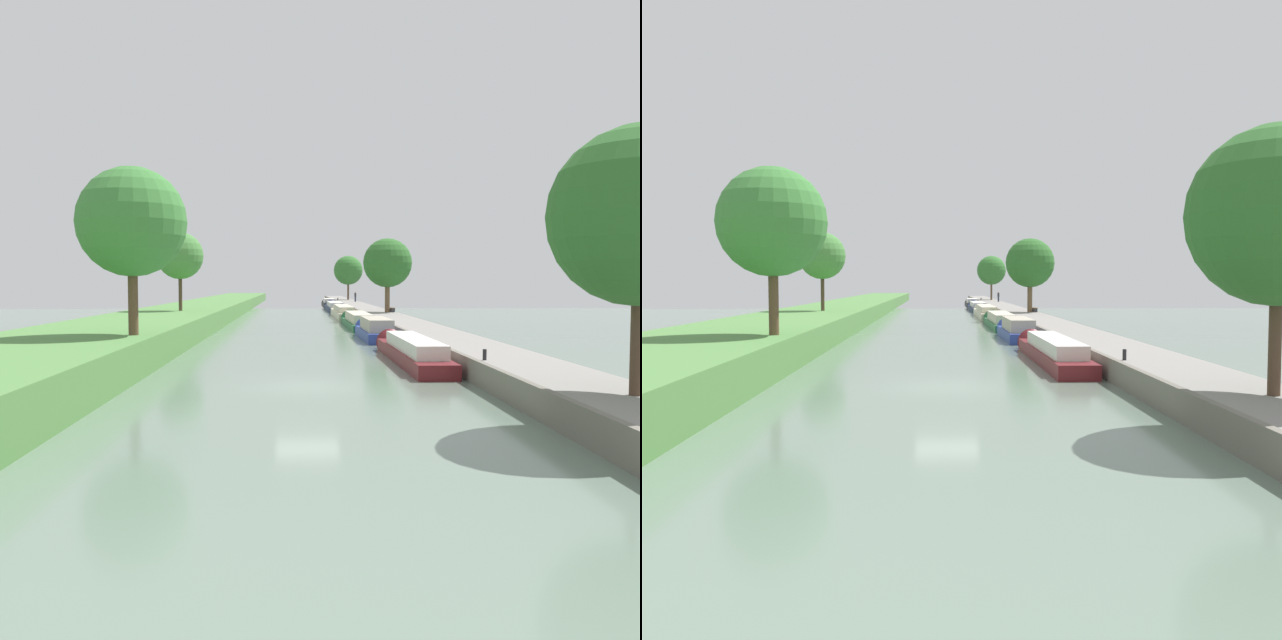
# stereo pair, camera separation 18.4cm
# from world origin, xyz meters

# --- Properties ---
(ground_plane) EXTENTS (160.00, 160.00, 0.00)m
(ground_plane) POSITION_xyz_m (0.00, 0.00, 0.00)
(ground_plane) COLOR slate
(left_grassy_bank) EXTENTS (8.45, 260.00, 1.64)m
(left_grassy_bank) POSITION_xyz_m (-11.23, 0.00, 0.82)
(left_grassy_bank) COLOR #518442
(left_grassy_bank) RESTS_ON ground_plane
(right_towpath) EXTENTS (3.50, 260.00, 0.95)m
(right_towpath) POSITION_xyz_m (8.76, 0.00, 0.48)
(right_towpath) COLOR gray
(right_towpath) RESTS_ON ground_plane
(stone_quay) EXTENTS (0.25, 260.00, 1.00)m
(stone_quay) POSITION_xyz_m (6.88, 0.00, 0.50)
(stone_quay) COLOR #6B665B
(stone_quay) RESTS_ON ground_plane
(narrowboat_maroon) EXTENTS (1.83, 14.62, 1.88)m
(narrowboat_maroon) POSITION_xyz_m (5.56, 8.53, 0.56)
(narrowboat_maroon) COLOR maroon
(narrowboat_maroon) RESTS_ON ground_plane
(narrowboat_blue) EXTENTS (2.06, 10.48, 2.21)m
(narrowboat_blue) POSITION_xyz_m (5.40, 22.79, 0.63)
(narrowboat_blue) COLOR #283D93
(narrowboat_blue) RESTS_ON ground_plane
(narrowboat_green) EXTENTS (2.11, 15.44, 2.09)m
(narrowboat_green) POSITION_xyz_m (5.40, 36.13, 0.55)
(narrowboat_green) COLOR #1E6033
(narrowboat_green) RESTS_ON ground_plane
(narrowboat_cream) EXTENTS (2.03, 17.04, 2.00)m
(narrowboat_cream) POSITION_xyz_m (5.31, 53.57, 0.59)
(narrowboat_cream) COLOR beige
(narrowboat_cream) RESTS_ON ground_plane
(narrowboat_navy) EXTENTS (2.17, 16.85, 2.06)m
(narrowboat_navy) POSITION_xyz_m (5.41, 72.11, 0.53)
(narrowboat_navy) COLOR #141E42
(narrowboat_navy) RESTS_ON ground_plane
(narrowboat_black) EXTENTS (2.06, 11.61, 2.06)m
(narrowboat_black) POSITION_xyz_m (5.40, 86.87, 0.58)
(narrowboat_black) COLOR black
(narrowboat_black) RESTS_ON ground_plane
(tree_rightbank_near) EXTENTS (5.08, 5.08, 7.59)m
(tree_rightbank_near) POSITION_xyz_m (9.13, -7.91, 5.99)
(tree_rightbank_near) COLOR #4C3828
(tree_rightbank_near) RESTS_ON right_towpath
(tree_rightbank_midnear) EXTENTS (5.23, 5.23, 7.88)m
(tree_rightbank_midnear) POSITION_xyz_m (9.50, 45.10, 6.19)
(tree_rightbank_midnear) COLOR brown
(tree_rightbank_midnear) RESTS_ON right_towpath
(tree_rightbank_midfar) EXTENTS (5.32, 5.32, 8.05)m
(tree_rightbank_midfar) POSITION_xyz_m (9.52, 96.78, 6.33)
(tree_rightbank_midfar) COLOR brown
(tree_rightbank_midfar) RESTS_ON right_towpath
(tree_leftbank_downstream) EXTENTS (5.18, 5.18, 7.95)m
(tree_leftbank_downstream) POSITION_xyz_m (-8.15, 5.77, 6.98)
(tree_leftbank_downstream) COLOR brown
(tree_leftbank_downstream) RESTS_ON left_grassy_bank
(tree_leftbank_upstream) EXTENTS (4.11, 4.11, 6.89)m
(tree_leftbank_upstream) POSITION_xyz_m (-10.49, 33.08, 6.46)
(tree_leftbank_upstream) COLOR #4C3828
(tree_leftbank_upstream) RESTS_ON left_grassy_bank
(person_walking) EXTENTS (0.34, 0.34, 1.66)m
(person_walking) POSITION_xyz_m (9.65, 83.87, 1.83)
(person_walking) COLOR #282D42
(person_walking) RESTS_ON right_towpath
(mooring_bollard_near) EXTENTS (0.16, 0.16, 0.45)m
(mooring_bollard_near) POSITION_xyz_m (7.31, 0.77, 1.18)
(mooring_bollard_near) COLOR black
(mooring_bollard_near) RESTS_ON right_towpath
(mooring_bollard_far) EXTENTS (0.16, 0.16, 0.45)m
(mooring_bollard_far) POSITION_xyz_m (7.31, 92.11, 1.18)
(mooring_bollard_far) COLOR black
(mooring_bollard_far) RESTS_ON right_towpath
(park_bench) EXTENTS (0.44, 1.50, 0.47)m
(park_bench) POSITION_xyz_m (10.06, 45.21, 1.30)
(park_bench) COLOR #333338
(park_bench) RESTS_ON right_towpath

